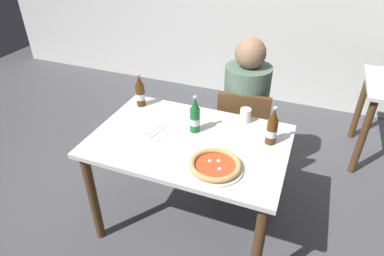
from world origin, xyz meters
name	(u,v)px	position (x,y,z in m)	size (l,w,h in m)	color
ground_plane	(190,222)	(0.00, 0.00, 0.00)	(8.00, 8.00, 0.00)	#4C4C51
dining_table_main	(189,154)	(0.00, 0.00, 0.64)	(1.20, 0.80, 0.75)	silver
chair_behind_table	(242,131)	(0.21, 0.61, 0.48)	(0.45, 0.45, 0.85)	brown
diner_seated	(244,117)	(0.20, 0.66, 0.58)	(0.34, 0.34, 1.21)	#2D3342
pizza_margherita_near	(215,166)	(0.24, -0.21, 0.77)	(0.31, 0.31, 0.04)	white
beer_bottle_left	(195,117)	(0.00, 0.10, 0.85)	(0.07, 0.07, 0.25)	#196B2D
beer_bottle_center	(140,92)	(-0.48, 0.27, 0.85)	(0.07, 0.07, 0.25)	#512D0F
beer_bottle_right	(272,128)	(0.47, 0.14, 0.85)	(0.07, 0.07, 0.25)	#512D0F
napkin_with_cutlery	(156,132)	(-0.23, 0.00, 0.75)	(0.23, 0.23, 0.01)	white
paper_cup	(245,115)	(0.27, 0.33, 0.80)	(0.07, 0.07, 0.10)	white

